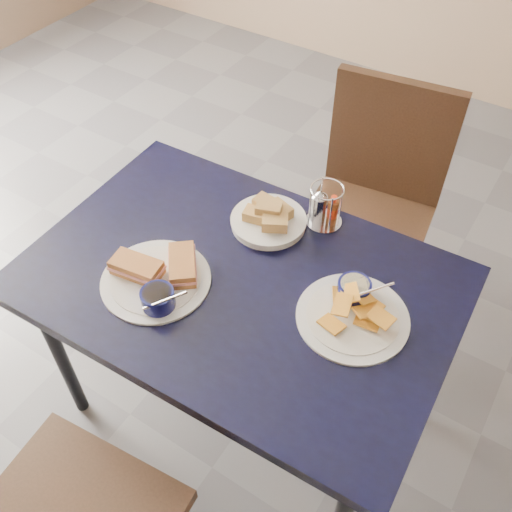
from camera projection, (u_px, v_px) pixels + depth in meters
The scene contains 7 objects.
ground at pixel (260, 399), 2.16m from camera, with size 6.00×6.00×0.00m, color #515156.
dining_table at pixel (240, 293), 1.63m from camera, with size 1.21×0.83×0.75m.
chair_far at pixel (378, 192), 2.14m from camera, with size 0.50×0.49×0.96m.
sandwich_plate at pixel (158, 277), 1.56m from camera, with size 0.32×0.30×0.12m.
plantain_plate at pixel (353, 308), 1.49m from camera, with size 0.30×0.30×0.12m.
bread_basket at pixel (269, 218), 1.71m from camera, with size 0.23×0.23×0.08m.
condiment_caddy at pixel (324, 208), 1.70m from camera, with size 0.11×0.11×0.14m.
Camera 1 is at (0.56, -0.91, 1.95)m, focal length 40.00 mm.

